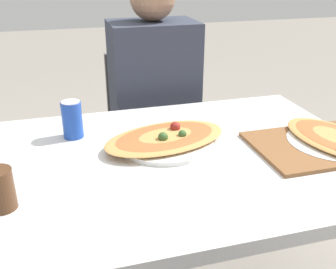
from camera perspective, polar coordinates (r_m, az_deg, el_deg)
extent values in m
cube|color=silver|center=(1.20, -0.04, -3.99)|extent=(1.25, 0.85, 0.04)
cylinder|color=#99999E|center=(1.70, -23.06, -11.31)|extent=(0.05, 0.05, 0.69)
cylinder|color=#99999E|center=(1.88, 13.92, -6.24)|extent=(0.05, 0.05, 0.69)
cube|color=#4C4C4C|center=(1.94, -2.16, -1.52)|extent=(0.40, 0.40, 0.04)
cube|color=#4C4C4C|center=(2.03, -3.51, 6.35)|extent=(0.38, 0.03, 0.40)
cylinder|color=#38383D|center=(1.96, 4.06, -8.98)|extent=(0.03, 0.03, 0.41)
cylinder|color=#38383D|center=(1.88, -5.91, -10.50)|extent=(0.03, 0.03, 0.41)
cylinder|color=#38383D|center=(2.23, 1.15, -4.37)|extent=(0.03, 0.03, 0.41)
cylinder|color=#38383D|center=(2.17, -7.53, -5.50)|extent=(0.03, 0.03, 0.41)
cylinder|color=#2D2D38|center=(1.95, 1.35, -8.36)|extent=(0.10, 0.10, 0.45)
cylinder|color=#2D2D38|center=(1.91, -3.57, -9.09)|extent=(0.10, 0.10, 0.45)
cube|color=#333847|center=(1.80, -2.08, 6.96)|extent=(0.38, 0.27, 0.58)
cylinder|color=white|center=(1.26, -0.36, -1.13)|extent=(0.30, 0.30, 0.01)
ellipsoid|color=tan|center=(1.25, -0.36, -0.43)|extent=(0.45, 0.32, 0.02)
ellipsoid|color=#D16033|center=(1.25, -0.36, -0.18)|extent=(0.37, 0.26, 0.01)
sphere|color=#335928|center=(1.22, -0.84, -0.39)|extent=(0.03, 0.03, 0.03)
sphere|color=maroon|center=(1.29, 1.05, 1.12)|extent=(0.03, 0.03, 0.03)
sphere|color=#335928|center=(1.24, 2.10, 0.07)|extent=(0.03, 0.03, 0.03)
cylinder|color=#1E47B2|center=(1.33, -13.73, 2.08)|extent=(0.07, 0.07, 0.12)
cylinder|color=silver|center=(1.31, -14.00, 4.62)|extent=(0.06, 0.06, 0.00)
cylinder|color=#4C2D19|center=(1.01, -23.26, -7.35)|extent=(0.07, 0.07, 0.10)
cube|color=brown|center=(1.33, 21.09, -1.42)|extent=(0.42, 0.29, 0.01)
cylinder|color=white|center=(1.36, 22.84, -1.11)|extent=(0.29, 0.29, 0.01)
ellipsoid|color=tan|center=(1.36, 22.95, -0.46)|extent=(0.27, 0.39, 0.02)
ellipsoid|color=#D16033|center=(1.35, 22.99, -0.23)|extent=(0.22, 0.32, 0.01)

